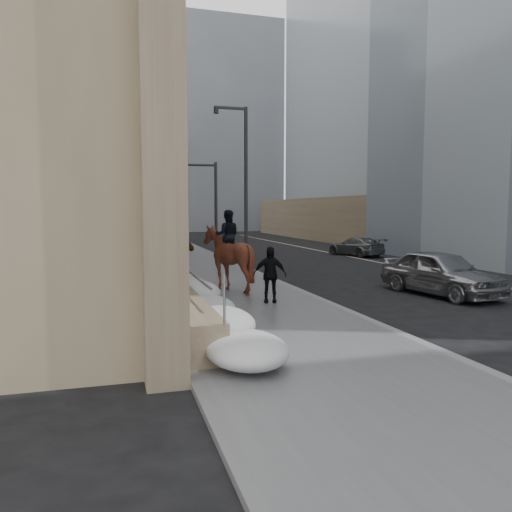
{
  "coord_description": "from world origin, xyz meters",
  "views": [
    {
      "loc": [
        -3.67,
        -10.46,
        2.93
      ],
      "look_at": [
        -0.02,
        2.12,
        1.7
      ],
      "focal_mm": 35.0,
      "sensor_mm": 36.0,
      "label": 1
    }
  ],
  "objects_px": {
    "mounted_horse_left": "(179,263)",
    "pedestrian": "(270,274)",
    "car_grey": "(356,247)",
    "mounted_horse_right": "(228,256)",
    "car_silver": "(441,273)"
  },
  "relations": [
    {
      "from": "pedestrian",
      "to": "car_grey",
      "type": "distance_m",
      "value": 17.54
    },
    {
      "from": "mounted_horse_right",
      "to": "car_silver",
      "type": "height_order",
      "value": "mounted_horse_right"
    },
    {
      "from": "mounted_horse_left",
      "to": "car_silver",
      "type": "height_order",
      "value": "mounted_horse_left"
    },
    {
      "from": "car_silver",
      "to": "mounted_horse_left",
      "type": "bearing_deg",
      "value": 156.85
    },
    {
      "from": "mounted_horse_left",
      "to": "pedestrian",
      "type": "bearing_deg",
      "value": 143.53
    },
    {
      "from": "mounted_horse_left",
      "to": "pedestrian",
      "type": "distance_m",
      "value": 3.42
    },
    {
      "from": "mounted_horse_left",
      "to": "car_grey",
      "type": "distance_m",
      "value": 17.35
    },
    {
      "from": "mounted_horse_right",
      "to": "car_silver",
      "type": "relative_size",
      "value": 0.61
    },
    {
      "from": "car_silver",
      "to": "mounted_horse_right",
      "type": "bearing_deg",
      "value": 153.57
    },
    {
      "from": "pedestrian",
      "to": "car_grey",
      "type": "relative_size",
      "value": 0.42
    },
    {
      "from": "mounted_horse_left",
      "to": "car_grey",
      "type": "height_order",
      "value": "mounted_horse_left"
    },
    {
      "from": "mounted_horse_right",
      "to": "car_grey",
      "type": "height_order",
      "value": "mounted_horse_right"
    },
    {
      "from": "mounted_horse_right",
      "to": "pedestrian",
      "type": "xyz_separation_m",
      "value": [
        0.74,
        -2.41,
        -0.36
      ]
    },
    {
      "from": "mounted_horse_left",
      "to": "mounted_horse_right",
      "type": "bearing_deg",
      "value": -171.57
    },
    {
      "from": "car_grey",
      "to": "car_silver",
      "type": "bearing_deg",
      "value": 58.51
    }
  ]
}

